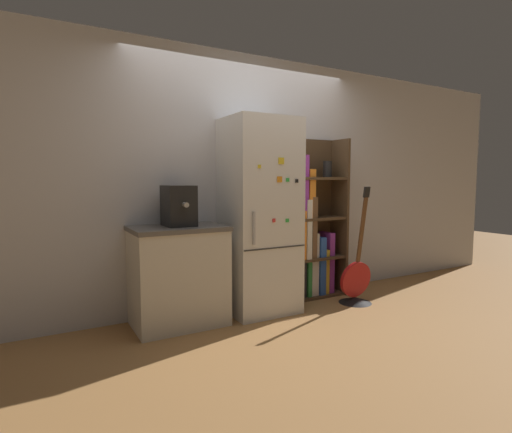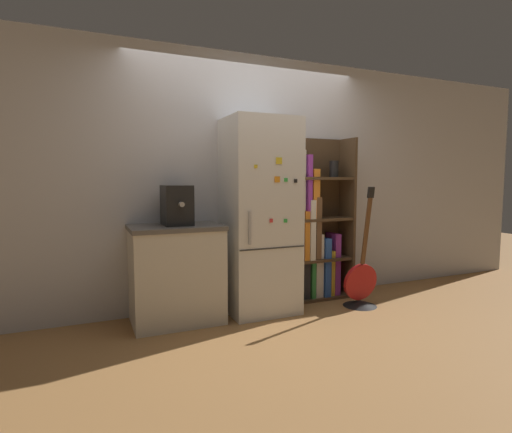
{
  "view_description": "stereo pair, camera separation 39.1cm",
  "coord_description": "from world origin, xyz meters",
  "px_view_note": "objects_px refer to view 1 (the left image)",
  "views": [
    {
      "loc": [
        -1.95,
        -3.26,
        1.31
      ],
      "look_at": [
        -0.04,
        0.15,
        0.95
      ],
      "focal_mm": 28.0,
      "sensor_mm": 36.0,
      "label": 1
    },
    {
      "loc": [
        -1.6,
        -3.43,
        1.31
      ],
      "look_at": [
        -0.04,
        0.15,
        0.95
      ],
      "focal_mm": 28.0,
      "sensor_mm": 36.0,
      "label": 2
    }
  ],
  "objects_px": {
    "refrigerator": "(260,216)",
    "guitar": "(356,287)",
    "bookshelf": "(308,231)",
    "espresso_machine": "(179,206)"
  },
  "relations": [
    {
      "from": "espresso_machine",
      "to": "guitar",
      "type": "bearing_deg",
      "value": -10.07
    },
    {
      "from": "refrigerator",
      "to": "guitar",
      "type": "relative_size",
      "value": 1.53
    },
    {
      "from": "refrigerator",
      "to": "espresso_machine",
      "type": "distance_m",
      "value": 0.83
    },
    {
      "from": "bookshelf",
      "to": "guitar",
      "type": "height_order",
      "value": "bookshelf"
    },
    {
      "from": "refrigerator",
      "to": "bookshelf",
      "type": "bearing_deg",
      "value": 12.64
    },
    {
      "from": "refrigerator",
      "to": "guitar",
      "type": "height_order",
      "value": "refrigerator"
    },
    {
      "from": "espresso_machine",
      "to": "guitar",
      "type": "height_order",
      "value": "espresso_machine"
    },
    {
      "from": "bookshelf",
      "to": "espresso_machine",
      "type": "bearing_deg",
      "value": -175.4
    },
    {
      "from": "bookshelf",
      "to": "espresso_machine",
      "type": "height_order",
      "value": "bookshelf"
    },
    {
      "from": "espresso_machine",
      "to": "refrigerator",
      "type": "bearing_deg",
      "value": -2.68
    }
  ]
}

